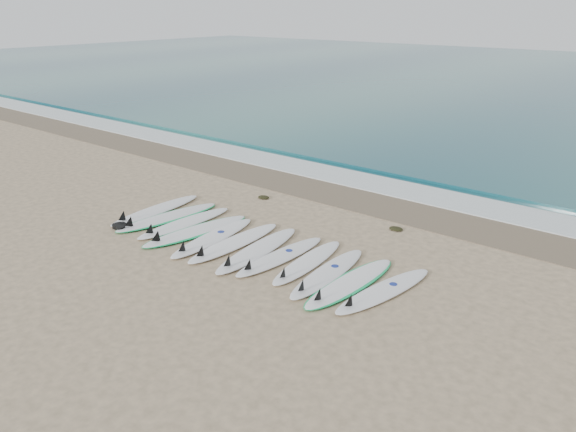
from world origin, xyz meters
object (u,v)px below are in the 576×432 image
Objects in this scene: surfboard_6 at (256,250)px; leash_coil at (120,226)px; surfboard_0 at (154,210)px; surfboard_11 at (382,291)px.

leash_coil is at bearing -171.11° from surfboard_6.
surfboard_6 is (3.56, -0.19, -0.00)m from surfboard_0.
surfboard_11 is at bearing 9.75° from leash_coil.
surfboard_6 is 1.09× the size of surfboard_11.
surfboard_11 is (6.45, -0.07, -0.01)m from surfboard_0.
leash_coil is (-6.24, -1.07, -0.01)m from surfboard_11.
surfboard_6 is 6.06× the size of leash_coil.
surfboard_0 is 3.56m from surfboard_6.
surfboard_6 is 2.90m from surfboard_11.
surfboard_6 reaches higher than leash_coil.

